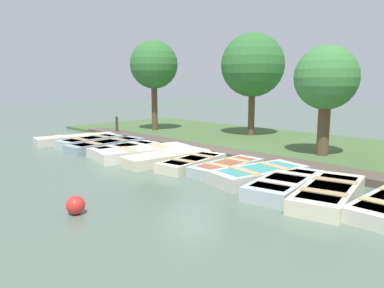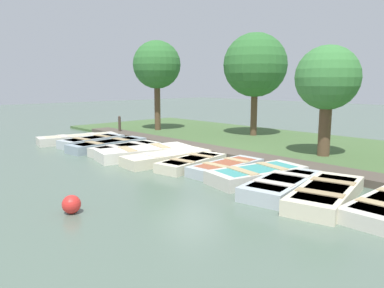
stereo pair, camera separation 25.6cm
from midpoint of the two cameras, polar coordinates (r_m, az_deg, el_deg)
name	(u,v)px [view 2 (the right image)]	position (r m, az deg, el deg)	size (l,w,h in m)	color
ground_plane	(191,160)	(13.71, 0.38, -2.39)	(80.00, 80.00, 0.00)	#566B5B
shore_bank	(271,143)	(17.47, 12.38, 0.18)	(8.00, 24.00, 0.13)	#476638
dock_walkway	(218,152)	(14.72, 4.54, -1.16)	(1.06, 18.36, 0.22)	#51473D
rowboat_0	(78,139)	(18.24, -16.57, 0.78)	(3.69, 1.68, 0.38)	beige
rowboat_1	(92,141)	(17.30, -14.56, 0.42)	(3.07, 1.47, 0.38)	#B2BCC1
rowboat_2	(108,145)	(16.18, -12.27, -0.13)	(3.51, 1.28, 0.37)	#8C9EA8
rowboat_3	(126,149)	(15.09, -9.57, -0.73)	(2.90, 1.14, 0.37)	beige
rowboat_4	(144,152)	(14.10, -6.78, -1.28)	(3.65, 1.93, 0.42)	silver
rowboat_5	(167,158)	(13.18, -3.28, -2.08)	(3.29, 1.35, 0.37)	beige
rowboat_6	(192,163)	(12.45, 0.59, -2.84)	(2.82, 1.36, 0.34)	beige
rowboat_7	(226,167)	(11.85, 5.85, -3.53)	(2.70, 1.05, 0.33)	#B2BCC1
rowboat_8	(257,174)	(10.93, 10.56, -4.59)	(3.08, 1.77, 0.39)	beige
rowboat_9	(282,185)	(10.04, 14.30, -6.03)	(3.07, 1.65, 0.37)	#B2BCC1
rowboat_10	(326,194)	(9.56, 20.50, -7.12)	(3.31, 1.81, 0.38)	beige
mooring_post_near	(120,125)	(20.25, -10.62, 2.79)	(0.14, 0.14, 1.04)	#47382D
buoy	(71,204)	(8.54, -17.07, -8.78)	(0.41, 0.41, 0.41)	red
park_tree_far_left	(157,65)	(21.11, -5.03, 11.85)	(2.63, 2.63, 5.06)	brown
park_tree_left	(255,65)	(19.13, 9.99, 11.71)	(3.14, 3.14, 5.21)	brown
park_tree_center	(328,79)	(14.39, 20.44, 9.22)	(2.29, 2.29, 4.11)	brown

